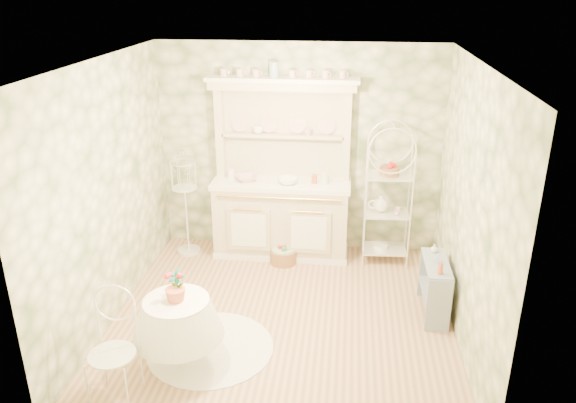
# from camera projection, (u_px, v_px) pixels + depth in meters

# --- Properties ---
(floor) EXTENTS (3.60, 3.60, 0.00)m
(floor) POSITION_uv_depth(u_px,v_px,m) (283.00, 318.00, 6.04)
(floor) COLOR tan
(floor) RESTS_ON ground
(ceiling) EXTENTS (3.60, 3.60, 0.00)m
(ceiling) POSITION_uv_depth(u_px,v_px,m) (282.00, 62.00, 5.04)
(ceiling) COLOR white
(ceiling) RESTS_ON floor
(wall_left) EXTENTS (3.60, 3.60, 0.00)m
(wall_left) POSITION_uv_depth(u_px,v_px,m) (108.00, 194.00, 5.72)
(wall_left) COLOR #EEE4C8
(wall_left) RESTS_ON floor
(wall_right) EXTENTS (3.60, 3.60, 0.00)m
(wall_right) POSITION_uv_depth(u_px,v_px,m) (469.00, 209.00, 5.36)
(wall_right) COLOR #EEE4C8
(wall_right) RESTS_ON floor
(wall_back) EXTENTS (3.60, 3.60, 0.00)m
(wall_back) POSITION_uv_depth(u_px,v_px,m) (299.00, 150.00, 7.20)
(wall_back) COLOR #EEE4C8
(wall_back) RESTS_ON floor
(wall_front) EXTENTS (3.60, 3.60, 0.00)m
(wall_front) POSITION_uv_depth(u_px,v_px,m) (251.00, 297.00, 3.88)
(wall_front) COLOR #EEE4C8
(wall_front) RESTS_ON floor
(kitchen_dresser) EXTENTS (1.87, 0.61, 2.29)m
(kitchen_dresser) POSITION_uv_depth(u_px,v_px,m) (281.00, 171.00, 7.04)
(kitchen_dresser) COLOR beige
(kitchen_dresser) RESTS_ON floor
(bakers_rack) EXTENTS (0.61, 0.45, 1.91)m
(bakers_rack) POSITION_uv_depth(u_px,v_px,m) (388.00, 190.00, 6.94)
(bakers_rack) COLOR white
(bakers_rack) RESTS_ON floor
(side_shelf) EXTENTS (0.30, 0.76, 0.65)m
(side_shelf) POSITION_uv_depth(u_px,v_px,m) (434.00, 287.00, 6.02)
(side_shelf) COLOR #8996AA
(side_shelf) RESTS_ON floor
(round_table) EXTENTS (0.75, 0.75, 0.65)m
(round_table) POSITION_uv_depth(u_px,v_px,m) (179.00, 337.00, 5.18)
(round_table) COLOR white
(round_table) RESTS_ON floor
(cafe_chair) EXTENTS (0.44, 0.44, 0.89)m
(cafe_chair) POSITION_uv_depth(u_px,v_px,m) (112.00, 355.00, 4.73)
(cafe_chair) COLOR white
(cafe_chair) RESTS_ON floor
(birdcage_stand) EXTENTS (0.40, 0.40, 1.53)m
(birdcage_stand) POSITION_uv_depth(u_px,v_px,m) (185.00, 198.00, 7.21)
(birdcage_stand) COLOR white
(birdcage_stand) RESTS_ON floor
(floor_basket) EXTENTS (0.41, 0.41, 0.24)m
(floor_basket) POSITION_uv_depth(u_px,v_px,m) (283.00, 254.00, 7.17)
(floor_basket) COLOR #986940
(floor_basket) RESTS_ON floor
(lace_rug) EXTENTS (1.57, 1.57, 0.01)m
(lace_rug) POSITION_uv_depth(u_px,v_px,m) (211.00, 348.00, 5.54)
(lace_rug) COLOR white
(lace_rug) RESTS_ON floor
(bowl_floral) EXTENTS (0.33, 0.33, 0.07)m
(bowl_floral) POSITION_uv_depth(u_px,v_px,m) (247.00, 180.00, 7.12)
(bowl_floral) COLOR white
(bowl_floral) RESTS_ON kitchen_dresser
(bowl_white) EXTENTS (0.25, 0.25, 0.08)m
(bowl_white) POSITION_uv_depth(u_px,v_px,m) (288.00, 183.00, 7.01)
(bowl_white) COLOR white
(bowl_white) RESTS_ON kitchen_dresser
(cup_left) EXTENTS (0.16, 0.16, 0.10)m
(cup_left) POSITION_uv_depth(u_px,v_px,m) (258.00, 131.00, 7.05)
(cup_left) COLOR white
(cup_left) RESTS_ON kitchen_dresser
(cup_right) EXTENTS (0.12, 0.12, 0.09)m
(cup_right) POSITION_uv_depth(u_px,v_px,m) (308.00, 133.00, 6.96)
(cup_right) COLOR white
(cup_right) RESTS_ON kitchen_dresser
(potted_geranium) EXTENTS (0.16, 0.12, 0.28)m
(potted_geranium) POSITION_uv_depth(u_px,v_px,m) (177.00, 285.00, 5.01)
(potted_geranium) COLOR #3F7238
(potted_geranium) RESTS_ON round_table
(bottle_amber) EXTENTS (0.07, 0.07, 0.15)m
(bottle_amber) POSITION_uv_depth(u_px,v_px,m) (441.00, 268.00, 5.66)
(bottle_amber) COLOR #B5562B
(bottle_amber) RESTS_ON side_shelf
(bottle_blue) EXTENTS (0.06, 0.06, 0.10)m
(bottle_blue) POSITION_uv_depth(u_px,v_px,m) (437.00, 260.00, 5.88)
(bottle_blue) COLOR #93A7C2
(bottle_blue) RESTS_ON side_shelf
(bottle_glass) EXTENTS (0.10, 0.10, 0.10)m
(bottle_glass) POSITION_uv_depth(u_px,v_px,m) (434.00, 250.00, 6.12)
(bottle_glass) COLOR silver
(bottle_glass) RESTS_ON side_shelf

